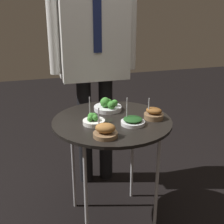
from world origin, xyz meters
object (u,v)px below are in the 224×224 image
Objects in this scene: bowl_broccoli_far_rim at (94,120)px; waiter_figure at (94,45)px; bowl_broccoli_back_right at (108,106)px; bowl_spinach_mid_left at (133,121)px; serving_cart at (112,127)px; bowl_roast_near_rim at (154,114)px; bowl_roast_front_left at (105,131)px.

waiter_figure is at bearing 76.01° from bowl_broccoli_far_rim.
bowl_spinach_mid_left is at bearing -74.72° from bowl_broccoli_back_right.
waiter_figure is (0.02, 0.53, 0.41)m from serving_cart.
waiter_figure is (-0.22, 0.58, 0.33)m from bowl_roast_near_rim.
bowl_roast_front_left reaches higher than bowl_broccoli_back_right.
serving_cart is 4.07× the size of bowl_broccoli_back_right.
bowl_spinach_mid_left reaches higher than serving_cart.
waiter_figure is (-0.07, 0.63, 0.34)m from bowl_spinach_mid_left.
serving_cart is at bearing 133.45° from bowl_spinach_mid_left.
bowl_spinach_mid_left is 0.16m from bowl_roast_near_rim.
bowl_broccoli_far_rim is at bearing -125.15° from bowl_broccoli_back_right.
bowl_broccoli_back_right is 1.15× the size of bowl_broccoli_far_rim.
bowl_roast_near_rim is at bearing -2.91° from bowl_broccoli_far_rim.
serving_cart is at bearing 168.48° from bowl_roast_near_rim.
bowl_spinach_mid_left is 1.20× the size of bowl_roast_near_rim.
bowl_spinach_mid_left is 0.23m from bowl_roast_front_left.
bowl_broccoli_back_right is at bearing -89.96° from waiter_figure.
bowl_broccoli_far_rim reaches higher than serving_cart.
bowl_roast_near_rim is (0.34, 0.17, -0.00)m from bowl_roast_front_left.
bowl_spinach_mid_left is at bearing 30.92° from bowl_roast_front_left.
bowl_roast_front_left reaches higher than serving_cart.
bowl_roast_front_left is 0.38m from bowl_roast_near_rim.
waiter_figure is at bearing 87.74° from serving_cart.
serving_cart is 0.19m from bowl_broccoli_back_right.
bowl_roast_front_left is (-0.10, -0.22, 0.08)m from serving_cart.
bowl_roast_near_rim reaches higher than serving_cart.
serving_cart is 0.15m from bowl_spinach_mid_left.
bowl_broccoli_back_right is 1.38× the size of bowl_roast_near_rim.
serving_cart is 0.42× the size of waiter_figure.
bowl_broccoli_far_rim reaches higher than bowl_roast_near_rim.
bowl_broccoli_back_right is at bearing 72.56° from bowl_roast_front_left.
bowl_spinach_mid_left is (0.07, -0.27, -0.01)m from bowl_broccoli_back_right.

